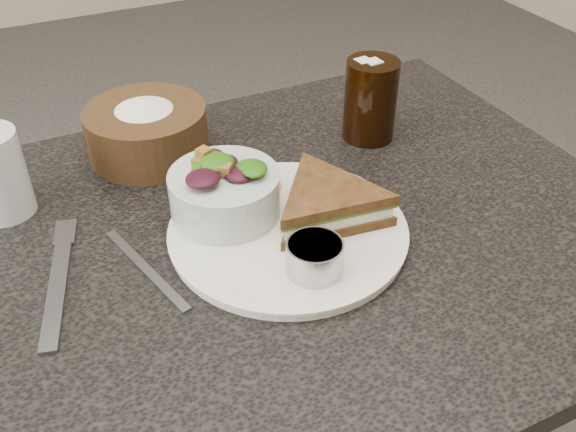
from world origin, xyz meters
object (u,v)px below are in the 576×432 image
at_px(sandwich, 327,203).
at_px(salad_bowl, 224,187).
at_px(bread_basket, 146,124).
at_px(dinner_plate, 288,232).
at_px(dressing_ramekin, 315,257).
at_px(cola_glass, 371,96).
at_px(dining_table, 255,425).

bearing_deg(sandwich, salad_bowl, 155.23).
bearing_deg(bread_basket, dinner_plate, -69.48).
height_order(dressing_ramekin, cola_glass, cola_glass).
bearing_deg(salad_bowl, sandwich, -31.53).
bearing_deg(bread_basket, sandwich, -60.73).
bearing_deg(salad_bowl, dressing_ramekin, -71.23).
distance_m(sandwich, bread_basket, 0.30).
distance_m(sandwich, cola_glass, 0.24).
height_order(dining_table, dressing_ramekin, dressing_ramekin).
distance_m(dinner_plate, sandwich, 0.06).
height_order(salad_bowl, bread_basket, bread_basket).
distance_m(bread_basket, cola_glass, 0.32).
bearing_deg(cola_glass, bread_basket, 162.81).
xyz_separation_m(dinner_plate, dressing_ramekin, (-0.01, -0.08, 0.03)).
bearing_deg(dinner_plate, cola_glass, 37.41).
bearing_deg(cola_glass, dinner_plate, -142.59).
xyz_separation_m(salad_bowl, bread_basket, (-0.04, 0.20, -0.00)).
bearing_deg(dinner_plate, bread_basket, 110.52).
relative_size(salad_bowl, bread_basket, 0.79).
distance_m(dressing_ramekin, cola_glass, 0.33).
distance_m(dining_table, bread_basket, 0.49).
bearing_deg(dining_table, dinner_plate, -16.93).
xyz_separation_m(dining_table, dressing_ramekin, (0.04, -0.10, 0.41)).
xyz_separation_m(salad_bowl, cola_glass, (0.27, 0.10, 0.01)).
bearing_deg(dressing_ramekin, bread_basket, 104.74).
height_order(salad_bowl, cola_glass, cola_glass).
xyz_separation_m(sandwich, bread_basket, (-0.15, 0.26, 0.01)).
bearing_deg(dinner_plate, sandwich, -4.79).
height_order(dining_table, salad_bowl, salad_bowl).
xyz_separation_m(dinner_plate, salad_bowl, (-0.06, 0.06, 0.05)).
distance_m(dinner_plate, salad_bowl, 0.09).
xyz_separation_m(dining_table, bread_basket, (-0.05, 0.24, 0.42)).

